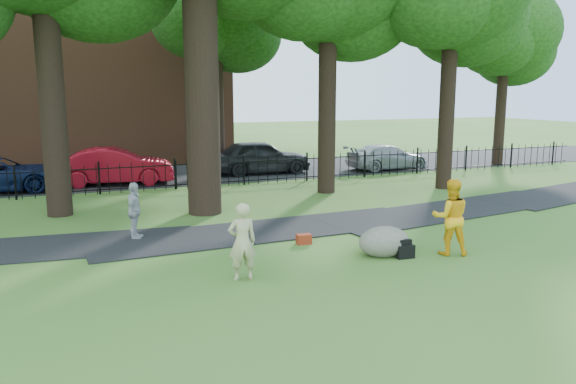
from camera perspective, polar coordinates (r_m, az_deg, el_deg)
name	(u,v)px	position (r m, az deg, el deg)	size (l,w,h in m)	color
ground	(283,275)	(12.58, -0.53, -8.45)	(120.00, 120.00, 0.00)	#336222
footpath	(265,231)	(16.42, -2.37, -3.99)	(36.00, 2.60, 0.03)	black
street	(159,176)	(27.72, -12.95, 1.58)	(80.00, 7.00, 0.02)	black
iron_fence	(175,175)	(23.74, -11.39, 1.70)	(44.00, 0.04, 1.20)	black
brick_building	(59,56)	(35.13, -22.21, 12.68)	(18.00, 8.00, 12.00)	brown
woman	(242,242)	(12.10, -4.68, -5.05)	(0.62, 0.41, 1.70)	tan
man	(451,217)	(14.48, 16.18, -2.46)	(0.92, 0.72, 1.90)	#FFB215
pedestrian	(134,211)	(15.94, -15.35, -1.87)	(0.93, 0.39, 1.58)	#A9A8AD
boulder	(384,239)	(14.21, 9.74, -4.77)	(1.33, 1.00, 0.78)	slate
backpack	(405,251)	(14.09, 11.76, -5.91)	(0.44, 0.27, 0.33)	black
red_bag	(304,239)	(15.03, 1.62, -4.81)	(0.39, 0.24, 0.26)	maroon
red_sedan	(115,166)	(25.55, -17.12, 2.51)	(1.72, 4.92, 1.62)	maroon
grey_car	(260,157)	(27.73, -2.85, 3.59)	(1.99, 4.94, 1.68)	black
silver_car	(387,157)	(29.70, 10.04, 3.50)	(1.81, 4.46, 1.29)	#9EA1A6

